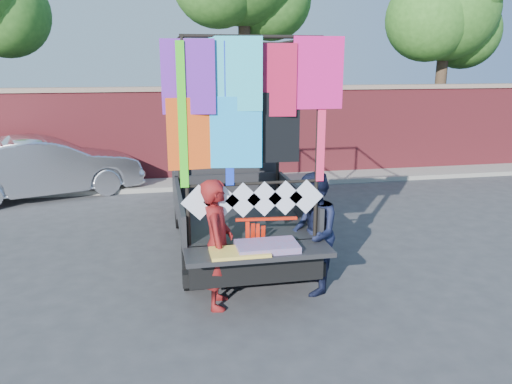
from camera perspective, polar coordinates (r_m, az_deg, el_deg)
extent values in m
plane|color=#38383A|center=(7.86, 1.94, -9.79)|extent=(90.00, 90.00, 0.00)
cube|color=maroon|center=(14.20, -4.44, 6.48)|extent=(30.00, 0.35, 2.50)
cube|color=gray|center=(14.08, -4.55, 11.72)|extent=(30.00, 0.45, 0.12)
cube|color=gray|center=(13.74, -4.00, 1.16)|extent=(30.00, 1.20, 0.12)
sphere|color=#2B621C|center=(16.12, -26.71, 17.77)|extent=(2.40, 2.40, 2.40)
cylinder|color=#38281C|center=(15.40, -1.31, 12.68)|extent=(0.36, 0.36, 5.46)
sphere|color=#2B621C|center=(16.07, 1.76, 21.11)|extent=(2.40, 2.40, 2.40)
cylinder|color=#38281C|center=(17.74, 20.24, 10.58)|extent=(0.36, 0.36, 4.55)
sphere|color=#2B621C|center=(17.78, 21.02, 18.94)|extent=(3.20, 3.20, 3.20)
sphere|color=#2B621C|center=(18.55, 22.62, 16.56)|extent=(2.40, 2.40, 2.40)
sphere|color=#2B621C|center=(17.10, 19.07, 18.22)|extent=(2.60, 2.60, 2.60)
cylinder|color=black|center=(10.16, -8.57, -2.11)|extent=(0.23, 0.70, 0.70)
cylinder|color=black|center=(7.44, -7.45, -8.39)|extent=(0.23, 0.70, 0.70)
cylinder|color=black|center=(10.36, 0.67, -1.62)|extent=(0.23, 0.70, 0.70)
cylinder|color=black|center=(7.71, 5.09, -7.49)|extent=(0.23, 0.70, 0.70)
cube|color=black|center=(8.76, -2.67, -3.45)|extent=(1.81, 4.48, 0.32)
cube|color=black|center=(7.91, -1.83, -3.16)|extent=(1.92, 2.45, 0.11)
cube|color=black|center=(7.75, -8.71, -1.88)|extent=(0.06, 2.45, 0.48)
cube|color=black|center=(8.04, 4.78, -1.16)|extent=(0.06, 2.45, 0.48)
cube|color=black|center=(8.99, -3.09, 0.57)|extent=(1.92, 0.06, 0.48)
cube|color=black|center=(9.98, -3.94, 2.28)|extent=(1.92, 1.71, 1.33)
cube|color=#8C9EAD|center=(9.43, -3.61, 4.20)|extent=(1.71, 0.06, 0.59)
cube|color=#8C9EAD|center=(10.72, -4.51, 4.29)|extent=(1.71, 0.11, 0.75)
cube|color=black|center=(11.18, -4.69, 2.20)|extent=(1.87, 0.96, 0.59)
cube|color=black|center=(6.52, 0.33, -6.91)|extent=(1.92, 0.59, 0.06)
cube|color=black|center=(6.90, -0.08, -9.31)|extent=(1.97, 0.16, 0.19)
cylinder|color=black|center=(6.41, -8.05, 5.26)|extent=(0.05, 0.05, 2.67)
cylinder|color=black|center=(8.62, -8.93, 7.60)|extent=(0.05, 0.05, 2.67)
cylinder|color=black|center=(6.73, 7.06, 5.73)|extent=(0.05, 0.05, 2.67)
cylinder|color=black|center=(8.87, 2.54, 7.95)|extent=(0.05, 0.05, 2.67)
cylinder|color=black|center=(6.44, -0.33, 17.35)|extent=(1.81, 0.05, 0.05)
cylinder|color=black|center=(8.65, -3.24, 16.62)|extent=(1.81, 0.05, 0.05)
cylinder|color=black|center=(7.45, -8.96, 16.81)|extent=(0.05, 2.29, 0.05)
cylinder|color=black|center=(7.73, 4.70, 16.84)|extent=(0.05, 2.29, 0.05)
cylinder|color=black|center=(6.62, -0.30, 0.98)|extent=(1.81, 0.04, 0.04)
cube|color=#6A22AB|center=(6.31, -7.62, 12.92)|extent=(0.66, 0.02, 0.91)
cube|color=#2FC6E1|center=(6.33, -2.64, 13.04)|extent=(0.66, 0.02, 0.91)
cube|color=#B9153C|center=(6.47, 2.10, 13.08)|extent=(0.66, 0.02, 0.91)
cube|color=#E81979|center=(6.57, 6.84, 13.01)|extent=(0.66, 0.02, 0.91)
cube|color=#FF5415|center=(6.37, -7.41, 6.68)|extent=(0.66, 0.02, 0.91)
cube|color=#1CABFF|center=(6.38, -2.57, 6.80)|extent=(0.66, 0.02, 0.91)
cube|color=black|center=(6.52, 2.04, 6.98)|extent=(0.66, 0.02, 0.91)
cube|color=#3EE61C|center=(6.31, -8.44, 8.53)|extent=(0.11, 0.01, 1.81)
cube|color=#FF2A5B|center=(6.65, 7.54, 8.86)|extent=(0.11, 0.01, 1.81)
cube|color=blue|center=(6.37, -3.10, 8.71)|extent=(0.11, 0.01, 1.81)
cube|color=white|center=(6.55, -6.50, -1.19)|extent=(0.48, 0.01, 0.48)
cube|color=white|center=(6.58, -3.98, -1.07)|extent=(0.48, 0.01, 0.48)
cube|color=white|center=(6.62, -1.48, -0.94)|extent=(0.48, 0.01, 0.48)
cube|color=white|center=(6.67, 0.98, -0.81)|extent=(0.48, 0.01, 0.48)
cube|color=white|center=(6.73, 3.39, -0.68)|extent=(0.48, 0.01, 0.48)
cube|color=white|center=(6.81, 5.76, -0.55)|extent=(0.48, 0.01, 0.48)
cube|color=#D22E49|center=(6.51, 1.26, -6.23)|extent=(0.80, 0.48, 0.09)
cube|color=#F3CA4C|center=(6.39, -1.90, -6.87)|extent=(0.75, 0.43, 0.04)
imported|color=silver|center=(13.36, -22.93, 2.66)|extent=(4.80, 2.96, 1.49)
imported|color=maroon|center=(6.72, -4.45, -5.96)|extent=(0.53, 0.71, 1.78)
imported|color=#141932|center=(7.16, 6.47, -4.72)|extent=(0.81, 0.97, 1.78)
cube|color=red|center=(6.81, 1.20, -3.09)|extent=(0.85, 0.12, 0.04)
cube|color=red|center=(6.83, -0.97, -5.41)|extent=(0.05, 0.02, 0.49)
cube|color=red|center=(6.85, -0.38, -5.52)|extent=(0.05, 0.02, 0.49)
cube|color=red|center=(6.87, 0.21, -5.64)|extent=(0.05, 0.02, 0.49)
cube|color=red|center=(6.89, 0.79, -5.76)|extent=(0.05, 0.02, 0.49)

